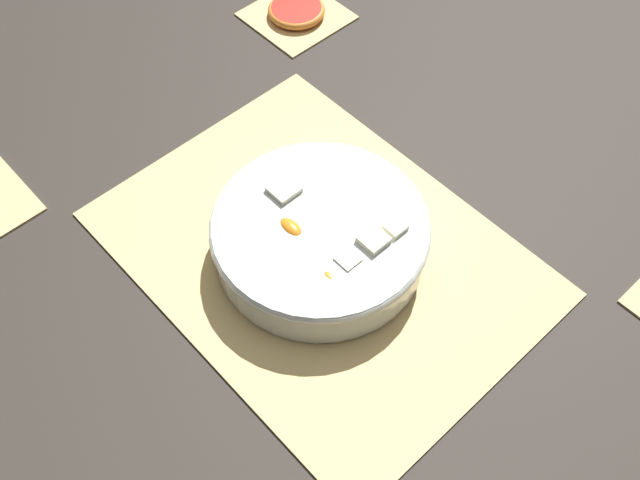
# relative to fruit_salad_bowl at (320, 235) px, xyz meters

# --- Properties ---
(ground_plane) EXTENTS (6.00, 6.00, 0.00)m
(ground_plane) POSITION_rel_fruit_salad_bowl_xyz_m (0.00, -0.00, -0.04)
(ground_plane) COLOR #2D2823
(bamboo_mat_center) EXTENTS (0.49, 0.36, 0.01)m
(bamboo_mat_center) POSITION_rel_fruit_salad_bowl_xyz_m (0.00, -0.00, -0.04)
(bamboo_mat_center) COLOR #D6B775
(bamboo_mat_center) RESTS_ON ground_plane
(coaster_mat_near_right) EXTENTS (0.13, 0.13, 0.01)m
(coaster_mat_near_right) POSITION_rel_fruit_salad_bowl_xyz_m (0.34, -0.27, -0.04)
(coaster_mat_near_right) COLOR #D6B775
(coaster_mat_near_right) RESTS_ON ground_plane
(fruit_salad_bowl) EXTENTS (0.25, 0.25, 0.06)m
(fruit_salad_bowl) POSITION_rel_fruit_salad_bowl_xyz_m (0.00, 0.00, 0.00)
(fruit_salad_bowl) COLOR silver
(fruit_salad_bowl) RESTS_ON bamboo_mat_center
(grapefruit_slice) EXTENTS (0.09, 0.09, 0.01)m
(grapefruit_slice) POSITION_rel_fruit_salad_bowl_xyz_m (0.34, -0.27, -0.03)
(grapefruit_slice) COLOR red
(grapefruit_slice) RESTS_ON coaster_mat_near_right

